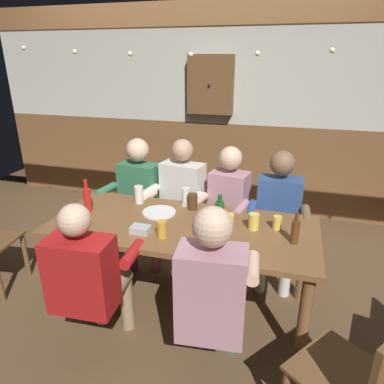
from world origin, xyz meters
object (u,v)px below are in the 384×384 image
Objects in this scene: bottle_0 at (220,213)px; pint_glass_6 at (229,222)px; condiment_caddy at (141,229)px; pint_glass_4 at (193,202)px; plate_0 at (159,212)px; pint_glass_5 at (162,229)px; pint_glass_7 at (139,194)px; table_candle at (76,213)px; pint_glass_2 at (80,218)px; person_5 at (213,293)px; bottle_2 at (295,231)px; person_1 at (179,198)px; person_2 at (226,204)px; person_3 at (278,211)px; person_0 at (136,193)px; person_4 at (89,275)px; chair_empty_near_right at (359,382)px; dining_table at (182,235)px; pint_glass_1 at (186,196)px; pint_glass_3 at (254,222)px; wall_dart_cabinet at (211,85)px; pint_glass_0 at (277,223)px; bottle_1 at (87,199)px.

bottle_0 is 0.10m from pint_glass_6.
condiment_caddy is 1.03× the size of pint_glass_4.
pint_glass_5 is at bearing -65.80° from plate_0.
pint_glass_7 reaches higher than pint_glass_6.
pint_glass_2 is at bearing -43.71° from table_candle.
person_5 reaches higher than pint_glass_2.
person_1 is at bearing 145.76° from bottle_2.
condiment_caddy is 0.60× the size of bottle_2.
table_candle is 1.15m from bottle_0.
person_2 reaches higher than pint_glass_5.
person_3 reaches higher than pint_glass_4.
pint_glass_5 is (0.17, -0.38, 0.06)m from plate_0.
pint_glass_6 is at bearing 6.68° from table_candle.
pint_glass_4 is (-0.22, -0.37, 0.15)m from person_2.
plate_0 is 0.53m from bottle_0.
table_candle is (-0.61, -0.79, 0.11)m from person_1.
person_5 is at bearing -125.31° from bottle_2.
person_0 reaches higher than table_candle.
person_4 reaches higher than bottle_0.
chair_empty_near_right is 1.59m from condiment_caddy.
pint_glass_1 is at bearing 102.23° from dining_table.
plate_0 is at bearing 138.68° from person_0.
person_0 is 8.93× the size of pint_glass_4.
dining_table is 0.79m from pint_glass_2.
pint_glass_3 is (0.62, -0.30, -0.02)m from pint_glass_1.
person_0 is 1.72m from person_5.
pint_glass_4 is at bearing -80.93° from wall_dart_cabinet.
pint_glass_1 is at bearing 162.63° from pint_glass_0.
chair_empty_near_right is at bearing -45.95° from bottle_0.
person_5 reaches higher than person_4.
person_4 is 8.58× the size of pint_glass_4.
dining_table is at bearing -0.62° from bottle_1.
person_2 reaches higher than bottle_1.
dining_table is at bearing 7.91° from table_candle.
pint_glass_6 reaches higher than condiment_caddy.
person_1 is at bearing 118.13° from pint_glass_1.
pint_glass_3 is (0.95, 0.74, 0.16)m from person_4.
pint_glass_7 is at bearing 126.92° from person_5.
chair_empty_near_right is 6.47× the size of pint_glass_4.
person_0 is at bearing 152.23° from pint_glass_4.
wall_dart_cabinet reaches higher than pint_glass_3.
pint_glass_7 is at bearing 167.70° from pint_glass_3.
person_0 is at bearing 131.06° from plate_0.
bottle_2 reaches higher than table_candle.
bottle_2 is at bearing 8.22° from condiment_caddy.
person_0 is 0.99m from condiment_caddy.
person_5 is 8.00× the size of pint_glass_1.
pint_glass_3 is 0.58m from pint_glass_4.
bottle_1 is 0.87m from pint_glass_4.
wall_dart_cabinet reaches higher than chair_empty_near_right.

